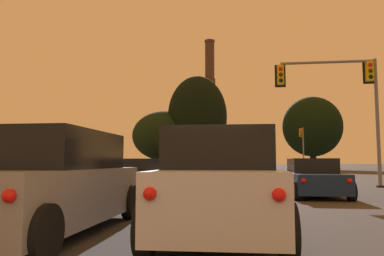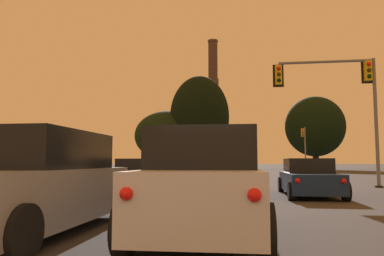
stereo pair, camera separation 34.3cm
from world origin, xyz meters
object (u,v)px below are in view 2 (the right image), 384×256
Objects in this scene: traffic_light_far_right at (304,143)px; sedan_center_lane_front at (216,179)px; suv_center_lane_second at (205,183)px; smokestack at (213,116)px; suv_left_lane_second at (37,183)px; sedan_right_lane_front at (308,178)px; sedan_left_lane_front at (140,177)px; traffic_light_overhead_right at (341,89)px.

sedan_center_lane_front is at bearing -103.58° from traffic_light_far_right.
smokestack is (-10.87, 136.20, 18.38)m from suv_center_lane_second.
suv_left_lane_second is at bearing -110.01° from sedan_center_lane_front.
sedan_right_lane_front is 0.99× the size of sedan_left_lane_front.
sedan_left_lane_front is 1.01× the size of sedan_center_lane_front.
sedan_left_lane_front is (-6.69, 0.04, 0.00)m from sedan_right_lane_front.
sedan_left_lane_front is 0.82× the size of traffic_light_far_right.
suv_center_lane_second is at bearing -69.05° from sedan_left_lane_front.
sedan_right_lane_front is (6.23, 8.55, -0.23)m from suv_left_lane_second.
smokestack is at bearing 96.57° from sedan_right_lane_front.
suv_center_lane_second reaches higher than sedan_right_lane_front.
traffic_light_overhead_right is at bearing 63.54° from sedan_right_lane_front.
suv_center_lane_second is 0.10× the size of smokestack.
sedan_right_lane_front is at bearing -83.74° from smokestack.
smokestack is at bearing 97.75° from traffic_light_overhead_right.
sedan_center_lane_front is at bearing -132.42° from traffic_light_overhead_right.
traffic_light_overhead_right is (9.36, 5.27, 4.46)m from sedan_left_lane_front.
traffic_light_far_right is at bearing 68.46° from sedan_left_lane_front.
suv_center_lane_second is 0.74× the size of traffic_light_overhead_right.
suv_left_lane_second is 1.03× the size of sedan_left_lane_front.
suv_left_lane_second is at bearing -125.77° from sedan_right_lane_front.
smokestack reaches higher than sedan_center_lane_front.
suv_center_lane_second is 1.04× the size of sedan_left_lane_front.
suv_center_lane_second reaches higher than sedan_center_lane_front.
traffic_light_overhead_right is at bearing -82.25° from smokestack.
smokestack is at bearing 93.24° from suv_center_lane_second.
traffic_light_overhead_right reaches higher than suv_center_lane_second.
traffic_light_far_right reaches higher than sedan_right_lane_front.
traffic_light_far_right is (8.43, 42.78, 2.91)m from suv_center_lane_second.
smokestack reaches higher than suv_center_lane_second.
traffic_light_far_right is 0.12× the size of smokestack.
sedan_center_lane_front is 37.34m from traffic_light_far_right.
traffic_light_overhead_right is at bearing -95.01° from traffic_light_far_right.
sedan_left_lane_front is (-0.46, 8.59, -0.23)m from suv_left_lane_second.
suv_left_lane_second is 8.60m from sedan_left_lane_front.
traffic_light_overhead_right is (2.68, 5.31, 4.46)m from sedan_right_lane_front.
suv_left_lane_second is 3.09m from suv_center_lane_second.
sedan_right_lane_front is at bearing -2.89° from sedan_left_lane_front.
sedan_left_lane_front is at bearing -86.71° from smokestack.
traffic_light_far_right is at bearing 74.88° from suv_left_lane_second.
sedan_right_lane_front is at bearing 23.48° from sedan_center_lane_front.
sedan_center_lane_front is (-0.30, 6.61, -0.23)m from suv_center_lane_second.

